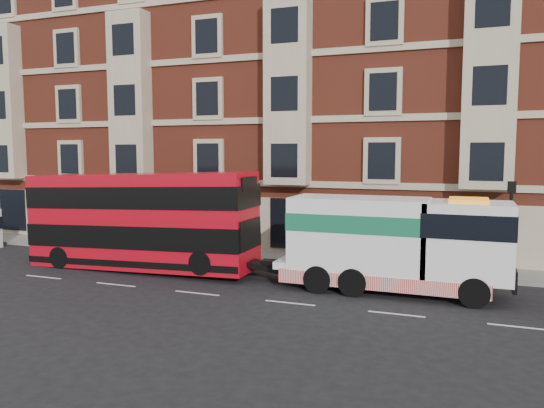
{
  "coord_description": "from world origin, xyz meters",
  "views": [
    {
      "loc": [
        10.28,
        -18.77,
        5.77
      ],
      "look_at": [
        1.77,
        4.0,
        3.36
      ],
      "focal_mm": 35.0,
      "sensor_mm": 36.0,
      "label": 1
    }
  ],
  "objects": [
    {
      "name": "double_decker_bus",
      "position": [
        -4.72,
        2.99,
        2.49
      ],
      "size": [
        11.63,
        2.67,
        4.71
      ],
      "color": "red",
      "rests_on": "ground"
    },
    {
      "name": "pedestrian",
      "position": [
        -8.39,
        6.15,
        0.94
      ],
      "size": [
        0.68,
        0.58,
        1.59
      ],
      "primitive_type": "imported",
      "rotation": [
        0.0,
        0.0,
        -0.42
      ],
      "color": "#192632",
      "rests_on": "sidewalk"
    },
    {
      "name": "ground",
      "position": [
        0.0,
        0.0,
        0.0
      ],
      "size": [
        120.0,
        120.0,
        0.0
      ],
      "primitive_type": "plane",
      "color": "black",
      "rests_on": "ground"
    },
    {
      "name": "victorian_terrace",
      "position": [
        0.5,
        15.0,
        10.07
      ],
      "size": [
        45.0,
        12.0,
        20.4
      ],
      "color": "brown",
      "rests_on": "ground"
    },
    {
      "name": "tow_truck",
      "position": [
        7.34,
        2.99,
        2.06
      ],
      "size": [
        9.31,
        2.75,
        3.88
      ],
      "color": "white",
      "rests_on": "ground"
    },
    {
      "name": "sidewalk",
      "position": [
        0.0,
        7.5,
        0.07
      ],
      "size": [
        90.0,
        3.0,
        0.15
      ],
      "primitive_type": "cube",
      "color": "slate",
      "rests_on": "ground"
    },
    {
      "name": "lamp_post_east",
      "position": [
        12.0,
        6.2,
        2.68
      ],
      "size": [
        0.35,
        0.15,
        4.35
      ],
      "color": "black",
      "rests_on": "sidewalk"
    },
    {
      "name": "lamp_post_west",
      "position": [
        -6.0,
        6.2,
        2.68
      ],
      "size": [
        0.35,
        0.15,
        4.35
      ],
      "color": "black",
      "rests_on": "sidewalk"
    }
  ]
}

